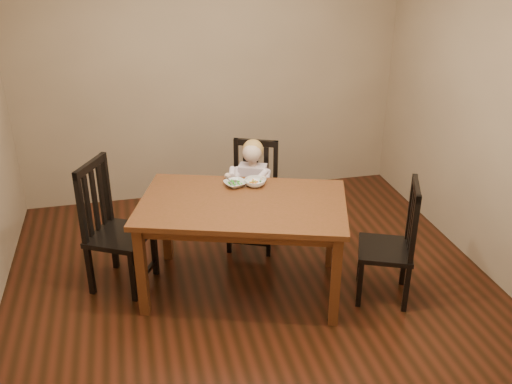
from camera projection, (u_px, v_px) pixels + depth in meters
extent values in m
cube|color=#3D180D|center=(255.00, 292.00, 4.65)|extent=(4.00, 4.00, 0.01)
cube|color=#90785B|center=(211.00, 72.00, 5.83)|extent=(4.00, 0.01, 2.70)
cube|color=#90785B|center=(365.00, 299.00, 2.31)|extent=(4.00, 0.01, 2.70)
cube|color=#90785B|center=(502.00, 117.00, 4.49)|extent=(0.01, 4.00, 2.70)
cube|color=#4A2D11|center=(243.00, 204.00, 4.39)|extent=(1.80, 1.40, 0.04)
cube|color=#4A2D11|center=(243.00, 211.00, 4.41)|extent=(1.64, 1.24, 0.08)
cube|color=#4A2D11|center=(142.00, 272.00, 4.25)|extent=(0.09, 0.09, 0.75)
cube|color=#4A2D11|center=(335.00, 281.00, 4.14)|extent=(0.09, 0.09, 0.75)
cube|color=#4A2D11|center=(166.00, 221.00, 4.97)|extent=(0.09, 0.09, 0.75)
cube|color=#4A2D11|center=(332.00, 228.00, 4.86)|extent=(0.09, 0.09, 0.75)
cube|color=black|center=(252.00, 205.00, 5.17)|extent=(0.55, 0.54, 0.04)
cube|color=black|center=(275.00, 219.00, 5.39)|extent=(0.05, 0.05, 0.39)
cube|color=black|center=(237.00, 216.00, 5.45)|extent=(0.05, 0.05, 0.39)
cube|color=black|center=(269.00, 237.00, 5.08)|extent=(0.05, 0.05, 0.39)
cube|color=black|center=(229.00, 233.00, 5.14)|extent=(0.05, 0.05, 0.39)
cube|color=black|center=(276.00, 169.00, 5.17)|extent=(0.05, 0.05, 0.55)
cube|color=black|center=(236.00, 167.00, 5.23)|extent=(0.05, 0.05, 0.55)
cube|color=black|center=(256.00, 143.00, 5.09)|extent=(0.38, 0.19, 0.06)
cube|color=black|center=(266.00, 172.00, 5.20)|extent=(0.05, 0.03, 0.47)
cube|color=black|center=(256.00, 171.00, 5.21)|extent=(0.05, 0.03, 0.47)
cube|color=black|center=(246.00, 170.00, 5.23)|extent=(0.05, 0.03, 0.47)
cube|color=black|center=(120.00, 236.00, 4.58)|extent=(0.61, 0.62, 0.04)
cube|color=black|center=(114.00, 246.00, 4.90)|extent=(0.06, 0.06, 0.43)
cube|color=black|center=(90.00, 270.00, 4.55)|extent=(0.06, 0.06, 0.43)
cube|color=black|center=(155.00, 252.00, 4.81)|extent=(0.06, 0.06, 0.43)
cube|color=black|center=(133.00, 277.00, 4.46)|extent=(0.06, 0.06, 0.43)
cube|color=black|center=(107.00, 187.00, 4.66)|extent=(0.06, 0.06, 0.60)
cube|color=black|center=(81.00, 208.00, 4.32)|extent=(0.06, 0.06, 0.60)
cube|color=black|center=(90.00, 166.00, 4.37)|extent=(0.24, 0.41, 0.06)
cube|color=black|center=(101.00, 195.00, 4.60)|extent=(0.04, 0.05, 0.52)
cube|color=black|center=(95.00, 201.00, 4.50)|extent=(0.04, 0.05, 0.52)
cube|color=black|center=(88.00, 207.00, 4.41)|extent=(0.04, 0.05, 0.52)
cube|color=black|center=(385.00, 250.00, 4.45)|extent=(0.55, 0.56, 0.04)
cube|color=black|center=(406.00, 289.00, 4.35)|extent=(0.05, 0.05, 0.40)
cube|color=black|center=(404.00, 263.00, 4.68)|extent=(0.05, 0.05, 0.40)
cube|color=black|center=(360.00, 284.00, 4.41)|extent=(0.05, 0.05, 0.40)
cube|color=black|center=(360.00, 259.00, 4.74)|extent=(0.05, 0.05, 0.40)
cube|color=black|center=(414.00, 230.00, 4.13)|extent=(0.05, 0.05, 0.56)
cube|color=black|center=(411.00, 207.00, 4.46)|extent=(0.05, 0.05, 0.56)
cube|color=black|center=(417.00, 188.00, 4.19)|extent=(0.19, 0.39, 0.06)
cube|color=black|center=(413.00, 228.00, 4.22)|extent=(0.04, 0.05, 0.48)
cube|color=black|center=(412.00, 222.00, 4.31)|extent=(0.04, 0.05, 0.48)
cube|color=black|center=(411.00, 216.00, 4.39)|extent=(0.04, 0.05, 0.48)
imported|color=silver|center=(235.00, 184.00, 4.63)|extent=(0.21, 0.21, 0.04)
imported|color=silver|center=(255.00, 182.00, 4.63)|extent=(0.18, 0.18, 0.05)
cube|color=silver|center=(230.00, 181.00, 4.60)|extent=(0.06, 0.12, 0.05)
cube|color=silver|center=(230.00, 183.00, 4.61)|extent=(0.04, 0.04, 0.01)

